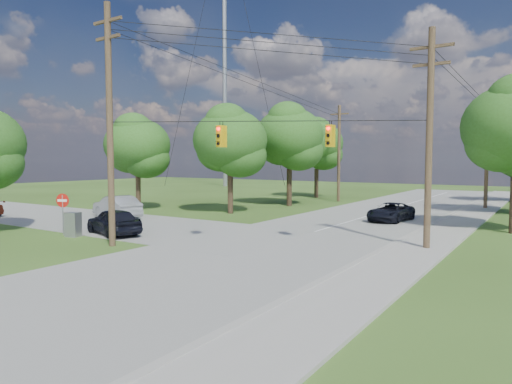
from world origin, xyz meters
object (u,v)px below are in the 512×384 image
Objects in this scene: pole_north_e at (487,151)px; car_cross_silver at (117,207)px; do_not_enter_sign at (63,205)px; car_main_north at (391,212)px; control_cabinet at (73,225)px; pole_sw at (110,121)px; car_cross_dark at (114,221)px; pole_ne at (429,136)px; pole_north_w at (339,152)px.

pole_north_e reaches higher than car_cross_silver.
do_not_enter_sign is at bearing -122.49° from pole_north_e.
control_cabinet is (-13.00, -16.34, 0.03)m from car_main_north.
pole_sw reaches higher than car_cross_dark.
car_cross_silver is 7.78m from do_not_enter_sign.
pole_north_e reaches higher than do_not_enter_sign.
pole_ne is 2.29× the size of car_main_north.
do_not_enter_sign is at bearing -159.24° from pole_ne.
car_cross_silver is 2.09× the size of do_not_enter_sign.
pole_north_w is 27.74m from car_cross_dark.
car_main_north is at bearing 28.18° from do_not_enter_sign.
pole_ne reaches higher than control_cabinet.
car_cross_silver is at bearing -110.24° from pole_north_w.
pole_ne reaches higher than car_cross_silver.
do_not_enter_sign reaches higher than car_main_north.
car_cross_silver is at bearing -146.59° from car_main_north.
pole_ne reaches higher than car_main_north.
car_cross_dark is 0.97× the size of car_main_north.
car_cross_silver is at bearing 111.19° from control_cabinet.
car_main_north is at bearing 115.97° from pole_ne.
pole_sw is 6.49m from car_cross_dark.
car_cross_silver is (-5.88, 5.13, 0.07)m from car_cross_dark.
pole_north_w reaches higher than do_not_enter_sign.
car_cross_dark is at bearing 139.52° from pole_sw.
pole_north_w is at bearing 122.29° from pole_ne.
do_not_enter_sign reaches higher than car_cross_silver.
pole_ne is at bearing -90.00° from pole_north_e.
pole_sw reaches higher than control_cabinet.
pole_sw reaches higher than car_cross_silver.
do_not_enter_sign reaches higher than car_cross_dark.
pole_north_w reaches higher than car_cross_silver.
pole_ne reaches higher than do_not_enter_sign.
car_main_north is (17.53, 9.50, -0.20)m from car_cross_silver.
pole_north_w is (-13.90, 22.00, -0.34)m from pole_ne.
pole_ne is 20.10m from do_not_enter_sign.
pole_sw is 2.69× the size of car_cross_dark.
car_cross_silver is at bearing -179.56° from pole_ne.
pole_sw reaches higher than pole_north_w.
pole_ne is 2.08× the size of car_cross_silver.
pole_north_w is at bearing 70.50° from control_cabinet.
pole_north_w is 29.55m from do_not_enter_sign.
pole_sw is at bearing -112.92° from car_main_north.
pole_north_e is at bearing 0.00° from pole_north_w.
pole_north_e is 31.57m from car_cross_silver.
pole_north_w is 2.18× the size of car_main_north.
pole_north_e is at bearing 150.80° from car_cross_silver.
pole_north_w is 4.14× the size of do_not_enter_sign.
car_cross_silver is at bearing -114.96° from car_cross_dark.
pole_north_w is 24.01m from car_cross_silver.
do_not_enter_sign is (-4.57, -29.00, -3.37)m from pole_north_w.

